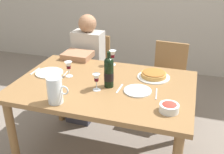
# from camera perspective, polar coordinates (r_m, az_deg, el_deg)

# --- Properties ---
(ground_plane) EXTENTS (8.00, 8.00, 0.00)m
(ground_plane) POSITION_cam_1_polar(r_m,az_deg,el_deg) (2.70, -1.53, -16.02)
(ground_plane) COLOR slate
(dining_table) EXTENTS (1.50, 1.00, 0.76)m
(dining_table) POSITION_cam_1_polar(r_m,az_deg,el_deg) (2.32, -1.72, -3.49)
(dining_table) COLOR olive
(dining_table) RESTS_ON ground
(wine_bottle) EXTENTS (0.08, 0.08, 0.30)m
(wine_bottle) POSITION_cam_1_polar(r_m,az_deg,el_deg) (2.18, -0.67, 1.04)
(wine_bottle) COLOR black
(wine_bottle) RESTS_ON dining_table
(water_pitcher) EXTENTS (0.17, 0.11, 0.20)m
(water_pitcher) POSITION_cam_1_polar(r_m,az_deg,el_deg) (2.01, -11.93, -3.03)
(water_pitcher) COLOR silver
(water_pitcher) RESTS_ON dining_table
(baked_tart) EXTENTS (0.29, 0.29, 0.06)m
(baked_tart) POSITION_cam_1_polar(r_m,az_deg,el_deg) (2.40, 8.81, 0.48)
(baked_tart) COLOR silver
(baked_tart) RESTS_ON dining_table
(salad_bowl) EXTENTS (0.14, 0.14, 0.07)m
(salad_bowl) POSITION_cam_1_polar(r_m,az_deg,el_deg) (1.92, 11.99, -6.26)
(salad_bowl) COLOR silver
(salad_bowl) RESTS_ON dining_table
(wine_glass_left_diner) EXTENTS (0.06, 0.06, 0.14)m
(wine_glass_left_diner) POSITION_cam_1_polar(r_m,az_deg,el_deg) (2.14, -3.32, -0.34)
(wine_glass_left_diner) COLOR silver
(wine_glass_left_diner) RESTS_ON dining_table
(wine_glass_right_diner) EXTENTS (0.07, 0.07, 0.14)m
(wine_glass_right_diner) POSITION_cam_1_polar(r_m,az_deg,el_deg) (2.40, -9.18, 2.30)
(wine_glass_right_diner) COLOR silver
(wine_glass_right_diner) RESTS_ON dining_table
(wine_glass_centre) EXTENTS (0.07, 0.07, 0.15)m
(wine_glass_centre) POSITION_cam_1_polar(r_m,az_deg,el_deg) (2.62, 0.12, 4.71)
(wine_glass_centre) COLOR silver
(wine_glass_centre) RESTS_ON dining_table
(dinner_plate_left_setting) EXTENTS (0.25, 0.25, 0.01)m
(dinner_plate_left_setting) POSITION_cam_1_polar(r_m,az_deg,el_deg) (2.53, -13.09, 0.88)
(dinner_plate_left_setting) COLOR silver
(dinner_plate_left_setting) RESTS_ON dining_table
(dinner_plate_right_setting) EXTENTS (0.22, 0.22, 0.01)m
(dinner_plate_right_setting) POSITION_cam_1_polar(r_m,az_deg,el_deg) (2.16, 5.44, -2.92)
(dinner_plate_right_setting) COLOR silver
(dinner_plate_right_setting) RESTS_ON dining_table
(fork_left_setting) EXTENTS (0.02, 0.16, 0.00)m
(fork_left_setting) POSITION_cam_1_polar(r_m,az_deg,el_deg) (2.61, -15.95, 1.20)
(fork_left_setting) COLOR silver
(fork_left_setting) RESTS_ON dining_table
(knife_left_setting) EXTENTS (0.03, 0.18, 0.00)m
(knife_left_setting) POSITION_cam_1_polar(r_m,az_deg,el_deg) (2.47, -10.06, 0.39)
(knife_left_setting) COLOR silver
(knife_left_setting) RESTS_ON dining_table
(knife_right_setting) EXTENTS (0.03, 0.18, 0.00)m
(knife_right_setting) POSITION_cam_1_polar(r_m,az_deg,el_deg) (2.14, 9.36, -3.54)
(knife_right_setting) COLOR silver
(knife_right_setting) RESTS_ON dining_table
(spoon_right_setting) EXTENTS (0.02, 0.16, 0.00)m
(spoon_right_setting) POSITION_cam_1_polar(r_m,az_deg,el_deg) (2.19, 1.61, -2.46)
(spoon_right_setting) COLOR silver
(spoon_right_setting) RESTS_ON dining_table
(chair_left) EXTENTS (0.41, 0.41, 0.87)m
(chair_left) POSITION_cam_1_polar(r_m,az_deg,el_deg) (3.29, -4.02, 2.13)
(chair_left) COLOR olive
(chair_left) RESTS_ON ground
(diner_left) EXTENTS (0.35, 0.51, 1.16)m
(diner_left) POSITION_cam_1_polar(r_m,az_deg,el_deg) (3.05, -5.78, 2.56)
(diner_left) COLOR #B7B2A8
(diner_left) RESTS_ON ground
(chair_right) EXTENTS (0.43, 0.43, 0.87)m
(chair_right) POSITION_cam_1_polar(r_m,az_deg,el_deg) (3.09, 11.71, 0.02)
(chair_right) COLOR olive
(chair_right) RESTS_ON ground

